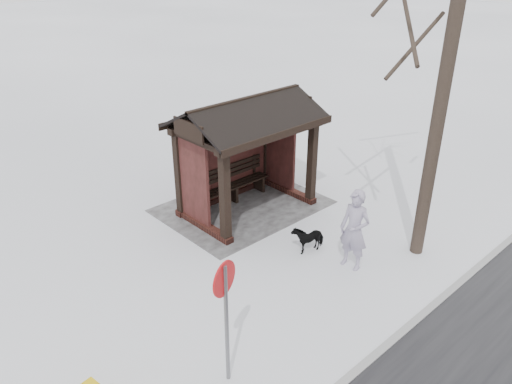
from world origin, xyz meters
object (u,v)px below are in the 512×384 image
Objects in this scene: bus_shelter at (243,131)px; road_sign at (225,297)px; pedestrian at (354,230)px; dog at (308,237)px.

bus_shelter is 5.99m from road_sign.
pedestrian is 2.41× the size of dog.
road_sign is at bearing -54.39° from dog.
pedestrian is at bearing 170.17° from road_sign.
road_sign reaches higher than pedestrian.
bus_shelter is 4.70× the size of dog.
pedestrian is at bearing 88.52° from bus_shelter.
pedestrian is at bearing 22.34° from dog.
pedestrian reaches higher than dog.
pedestrian is 0.81× the size of road_sign.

